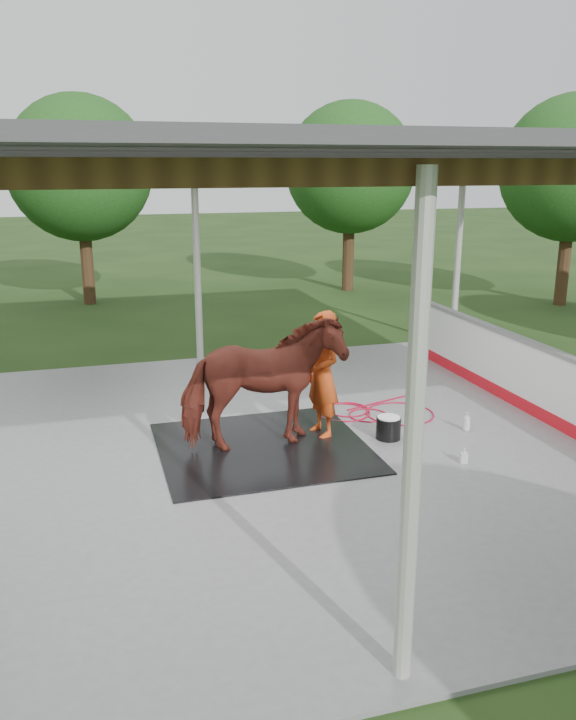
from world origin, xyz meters
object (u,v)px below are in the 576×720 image
object	(u,v)px
handler	(323,374)
wash_bucket	(388,427)
horse	(262,384)
dasher_board	(542,384)

from	to	relation	value
handler	wash_bucket	xyz separation A→B (m)	(0.88, -0.42, -0.76)
handler	wash_bucket	size ratio (longest dim) A/B	5.16
wash_bucket	horse	bearing A→B (deg)	174.90
dasher_board	wash_bucket	size ratio (longest dim) A/B	22.22
dasher_board	handler	xyz separation A→B (m)	(-3.54, 0.27, 0.39)
handler	wash_bucket	world-z (taller)	handler
dasher_board	horse	size ratio (longest dim) A/B	3.64
dasher_board	handler	size ratio (longest dim) A/B	4.31
horse	handler	distance (m)	1.00
horse	handler	bearing A→B (deg)	-78.08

